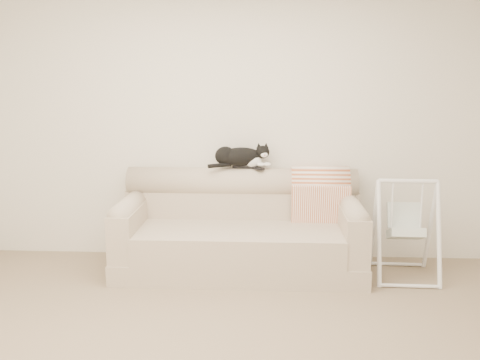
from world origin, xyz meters
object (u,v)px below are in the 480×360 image
Objects in this scene: remote_b at (257,168)px; sofa at (240,232)px; tuxedo_cat at (241,157)px; baby_swing at (405,228)px; remote_a at (242,167)px.

sofa is at bearing -124.26° from remote_b.
sofa is 0.61m from remote_b.
tuxedo_cat is 1.61m from baby_swing.
tuxedo_cat is at bearing 167.62° from remote_b.
tuxedo_cat is (-0.01, 0.24, 0.66)m from sofa.
baby_swing is at bearing -14.44° from remote_b.
baby_swing is (1.45, -0.13, 0.09)m from sofa.
remote_b is (0.14, 0.21, 0.56)m from sofa.
remote_a is 1.57m from baby_swing.
sofa reaches higher than baby_swing.
remote_a reaches higher than sofa.
baby_swing is (1.46, -0.37, -0.57)m from tuxedo_cat.
remote_a is (0.00, 0.25, 0.56)m from sofa.
tuxedo_cat is (-0.01, -0.01, 0.10)m from remote_a.
remote_a is 0.10m from tuxedo_cat.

